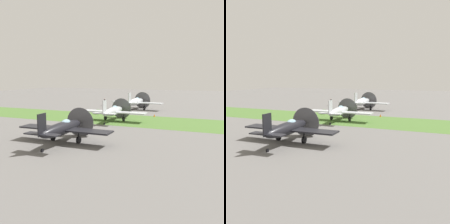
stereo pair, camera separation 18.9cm
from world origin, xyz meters
The scene contains 9 objects.
ground_plane centered at (0.00, 0.00, 0.00)m, with size 160.00×160.00×0.00m, color #605E5B.
grass_verge centered at (0.00, -11.92, 0.00)m, with size 120.00×11.00×0.01m, color #476B2D.
airplane_lead centered at (0.34, 1.17, 1.69)m, with size 11.35×8.98×4.04m.
airplane_wingman centered at (1.03, -13.69, 1.60)m, with size 10.61×8.46×3.81m.
airplane_trail centered at (1.11, -28.53, 1.64)m, with size 10.90×8.68×3.91m.
ground_crew_chief centered at (-8.99, 5.40, 0.91)m, with size 0.53×0.42×1.73m.
fuel_drum centered at (-4.50, -7.89, 0.45)m, with size 0.60×0.60×0.90m, color #476633.
supply_crate centered at (-6.02, 6.53, 0.32)m, with size 0.90×0.90×0.64m, color olive.
runway_marker_cone centered at (6.17, -6.92, 0.22)m, with size 0.36×0.36×0.44m, color orange.
Camera 2 is at (16.58, -51.93, 7.30)m, focal length 41.46 mm.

